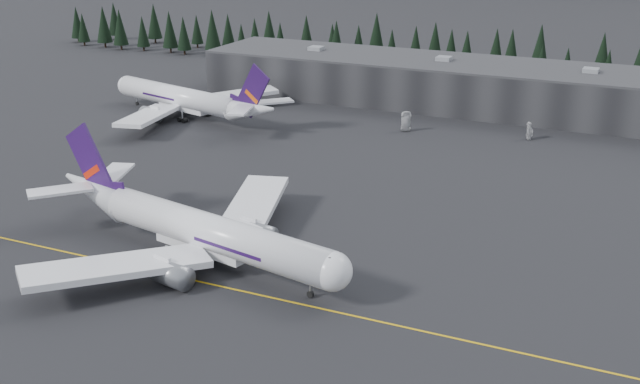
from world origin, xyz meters
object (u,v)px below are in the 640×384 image
at_px(jet_main, 191,227).
at_px(gse_vehicle_a, 406,128).
at_px(terminal, 477,86).
at_px(jet_parked, 191,100).
at_px(gse_vehicle_b, 529,137).

height_order(jet_main, gse_vehicle_a, jet_main).
bearing_deg(jet_main, gse_vehicle_a, 97.50).
bearing_deg(jet_main, terminal, 93.99).
bearing_deg(terminal, jet_parked, -146.46).
relative_size(jet_main, gse_vehicle_b, 14.02).
distance_m(jet_main, gse_vehicle_a, 87.76).
height_order(terminal, gse_vehicle_b, terminal).
bearing_deg(gse_vehicle_a, gse_vehicle_b, -12.95).
relative_size(terminal, gse_vehicle_b, 35.72).
relative_size(jet_main, jet_parked, 1.06).
xyz_separation_m(jet_parked, gse_vehicle_b, (86.82, 17.34, -4.25)).
height_order(jet_parked, gse_vehicle_b, jet_parked).
distance_m(terminal, jet_main, 120.66).
height_order(jet_parked, gse_vehicle_a, jet_parked).
distance_m(terminal, gse_vehicle_a, 34.07).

